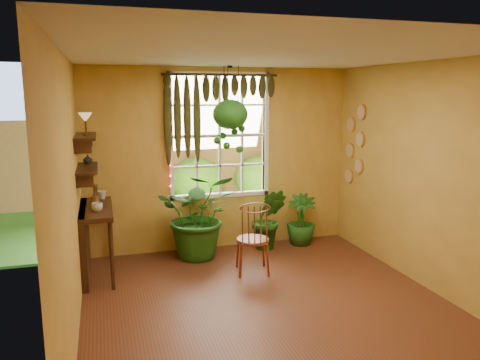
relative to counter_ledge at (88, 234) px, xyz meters
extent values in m
plane|color=#5D2D1A|center=(1.91, -1.60, -0.55)|extent=(4.50, 4.50, 0.00)
plane|color=silver|center=(1.91, -1.60, 2.15)|extent=(4.50, 4.50, 0.00)
plane|color=gold|center=(1.91, 0.65, 0.80)|extent=(4.00, 0.00, 4.00)
plane|color=gold|center=(-0.09, -1.60, 0.80)|extent=(0.00, 4.50, 4.50)
plane|color=gold|center=(3.91, -1.60, 0.80)|extent=(0.00, 4.50, 4.50)
cube|color=white|center=(1.91, 0.68, 1.15)|extent=(1.52, 0.10, 1.86)
cube|color=white|center=(1.91, 0.71, 1.15)|extent=(1.38, 0.01, 1.78)
cylinder|color=#3E2010|center=(1.91, 0.57, 2.03)|extent=(1.70, 0.04, 0.04)
cube|color=#3E2010|center=(0.11, 0.00, 0.32)|extent=(0.40, 1.20, 0.06)
cube|color=#3E2010|center=(-0.05, 0.00, -0.10)|extent=(0.08, 1.18, 0.90)
cylinder|color=#3E2010|center=(0.27, -0.55, -0.12)|extent=(0.05, 0.05, 0.86)
cylinder|color=#3E2010|center=(0.27, 0.55, -0.12)|extent=(0.05, 0.05, 0.86)
cube|color=#3E2010|center=(0.03, 0.00, 0.85)|extent=(0.25, 0.90, 0.04)
cube|color=#3E2010|center=(0.03, 0.00, 1.25)|extent=(0.25, 0.90, 0.04)
cube|color=#2E5819|center=(1.91, 5.65, -0.57)|extent=(14.00, 10.00, 0.04)
cube|color=#9C7C4A|center=(1.91, 3.85, 0.35)|extent=(12.00, 0.10, 1.80)
plane|color=#8AABE7|center=(1.91, 7.45, 1.00)|extent=(12.00, 0.00, 12.00)
cylinder|color=maroon|center=(2.05, -0.50, -0.11)|extent=(0.49, 0.49, 0.04)
torus|color=maroon|center=(2.01, -0.68, 0.37)|extent=(0.40, 0.11, 0.40)
imported|color=#184312|center=(1.51, 0.27, 0.07)|extent=(1.32, 1.20, 1.25)
imported|color=#184312|center=(2.57, 0.33, -0.09)|extent=(0.62, 0.56, 0.93)
imported|color=#184312|center=(3.13, 0.39, -0.16)|extent=(0.57, 0.57, 0.79)
ellipsoid|color=black|center=(1.97, 0.30, 1.40)|extent=(0.29, 0.29, 0.18)
ellipsoid|color=#184312|center=(1.97, 0.30, 1.48)|extent=(0.49, 0.49, 0.42)
imported|color=silver|center=(0.13, -0.23, 0.40)|extent=(0.16, 0.16, 0.11)
imported|color=beige|center=(0.19, 0.45, 0.41)|extent=(0.13, 0.13, 0.11)
cylinder|color=brown|center=(0.11, 0.09, 0.41)|extent=(0.10, 0.10, 0.12)
imported|color=#B2AD99|center=(0.04, 0.27, 0.93)|extent=(0.14, 0.14, 0.13)
cylinder|color=#513517|center=(0.05, -0.07, 1.28)|extent=(0.09, 0.09, 0.03)
cylinder|color=#513517|center=(0.05, -0.07, 1.37)|extent=(0.02, 0.02, 0.16)
cone|color=slate|center=(0.05, -0.07, 1.48)|extent=(0.16, 0.16, 0.11)
camera|label=1|loc=(0.22, -6.05, 1.78)|focal=35.00mm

